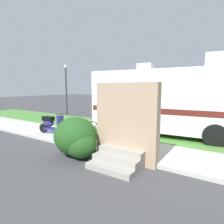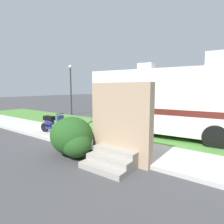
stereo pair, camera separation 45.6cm
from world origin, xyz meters
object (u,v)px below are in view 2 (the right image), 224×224
Objects in this scene: bicycle at (101,130)px; pickup_truck_far at (135,101)px; scooter at (52,123)px; street_lamp_post at (71,85)px; bottle_green at (148,147)px; motorhome_rv at (169,100)px; pickup_truck_near at (153,105)px.

bicycle is 11.64m from pickup_truck_far.
street_lamp_post is at bearing 130.89° from scooter.
bicycle reaches higher than bottle_green.
scooter reaches higher than bottle_green.
scooter is 0.91× the size of bicycle.
motorhome_rv is 3.47m from bicycle.
street_lamp_post reaches higher than motorhome_rv.
pickup_truck_near reaches higher than bicycle.
pickup_truck_far is at bearing 127.69° from motorhome_rv.
motorhome_rv reaches higher than pickup_truck_near.
motorhome_rv is at bearing 55.68° from bicycle.
scooter is 2.61m from bicycle.
motorhome_rv reaches higher than scooter.
scooter is (-4.39, -3.21, -1.11)m from motorhome_rv.
street_lamp_post is at bearing 167.90° from motorhome_rv.
scooter is 0.39× the size of street_lamp_post.
pickup_truck_far is (-3.53, 3.52, -0.02)m from pickup_truck_near.
street_lamp_post is at bearing 152.96° from bottle_green.
street_lamp_post is at bearing 146.68° from bicycle.
bicycle is at bearing -83.13° from pickup_truck_near.
bottle_green is at bearing -58.95° from pickup_truck_far.
bicycle is (-1.84, -2.69, -1.18)m from motorhome_rv.
pickup_truck_far is (-6.24, 8.07, -0.76)m from motorhome_rv.
bottle_green is at bearing -1.54° from bicycle.
motorhome_rv is 1.18× the size of pickup_truck_far.
bottle_green is (4.67, 0.46, -0.36)m from scooter.
street_lamp_post reaches higher than scooter.
bicycle is 0.43× the size of street_lamp_post.
street_lamp_post reaches higher than bicycle.
pickup_truck_near reaches higher than pickup_truck_far.
motorhome_rv is 4.40× the size of scooter.
scooter is 4.71m from bottle_green.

